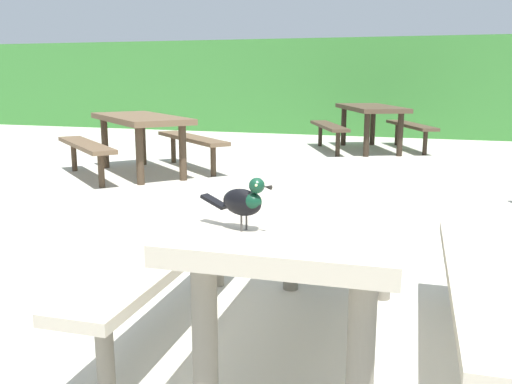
# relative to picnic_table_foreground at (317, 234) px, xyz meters

# --- Properties ---
(ground_plane) EXTENTS (60.00, 60.00, 0.00)m
(ground_plane) POSITION_rel_picnic_table_foreground_xyz_m (0.17, -0.26, -0.56)
(ground_plane) COLOR beige
(hedge_wall) EXTENTS (28.00, 1.42, 1.98)m
(hedge_wall) POSITION_rel_picnic_table_foreground_xyz_m (0.17, 9.91, 0.43)
(hedge_wall) COLOR #387A33
(hedge_wall) RESTS_ON ground
(picnic_table_foreground) EXTENTS (1.74, 1.83, 0.74)m
(picnic_table_foreground) POSITION_rel_picnic_table_foreground_xyz_m (0.00, 0.00, 0.00)
(picnic_table_foreground) COLOR #B2A893
(picnic_table_foreground) RESTS_ON ground
(bird_grackle) EXTENTS (0.28, 0.13, 0.18)m
(bird_grackle) POSITION_rel_picnic_table_foreground_xyz_m (-0.11, -0.66, 0.29)
(bird_grackle) COLOR black
(bird_grackle) RESTS_ON picnic_table_foreground
(picnic_table_mid_left) EXTENTS (2.39, 2.39, 0.74)m
(picnic_table_mid_left) POSITION_rel_picnic_table_foreground_xyz_m (-3.09, 3.93, 0.00)
(picnic_table_mid_left) COLOR brown
(picnic_table_mid_left) RESTS_ON ground
(picnic_table_mid_right) EXTENTS (2.22, 2.24, 0.74)m
(picnic_table_mid_right) POSITION_rel_picnic_table_foreground_xyz_m (-0.58, 7.09, 0.00)
(picnic_table_mid_right) COLOR #473828
(picnic_table_mid_right) RESTS_ON ground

